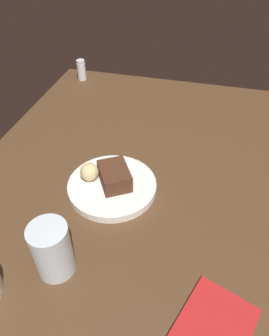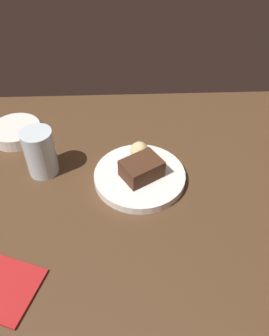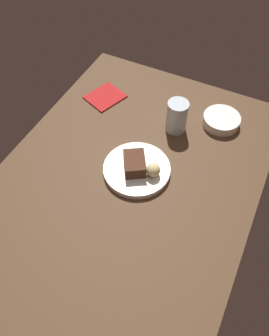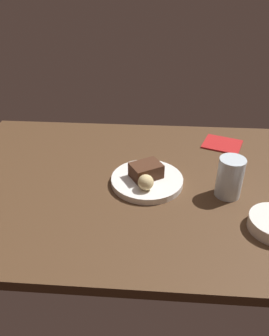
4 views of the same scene
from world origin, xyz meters
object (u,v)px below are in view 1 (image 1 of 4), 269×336
(chocolate_cake_slice, at_px, (115,176))
(water_glass, at_px, (52,250))
(dessert_plate, at_px, (112,186))
(bread_roll, at_px, (90,172))
(folded_napkin, at_px, (216,324))
(salt_shaker, at_px, (81,70))

(chocolate_cake_slice, xyz_separation_m, water_glass, (-0.25, 0.05, 0.02))
(dessert_plate, bearing_deg, water_glass, 170.25)
(bread_roll, relative_size, folded_napkin, 0.34)
(dessert_plate, relative_size, salt_shaker, 2.81)
(salt_shaker, height_order, folded_napkin, salt_shaker)
(salt_shaker, bearing_deg, water_glass, -161.96)
(salt_shaker, bearing_deg, chocolate_cake_slice, -151.17)
(dessert_plate, height_order, chocolate_cake_slice, chocolate_cake_slice)
(dessert_plate, xyz_separation_m, water_glass, (-0.24, 0.04, 0.05))
(folded_napkin, bearing_deg, water_glass, 83.80)
(chocolate_cake_slice, xyz_separation_m, salt_shaker, (0.57, 0.32, -0.00))
(chocolate_cake_slice, bearing_deg, salt_shaker, 28.83)
(dessert_plate, xyz_separation_m, bread_roll, (0.00, 0.06, 0.03))
(dessert_plate, height_order, salt_shaker, salt_shaker)
(chocolate_cake_slice, height_order, bread_roll, bread_roll)
(water_glass, bearing_deg, dessert_plate, -9.75)
(dessert_plate, height_order, bread_roll, bread_roll)
(dessert_plate, distance_m, water_glass, 0.25)
(salt_shaker, xyz_separation_m, folded_napkin, (-0.86, -0.59, -0.04))
(dessert_plate, xyz_separation_m, chocolate_cake_slice, (0.00, -0.01, 0.03))
(folded_napkin, bearing_deg, dessert_plate, 45.05)
(chocolate_cake_slice, bearing_deg, bread_roll, 91.74)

